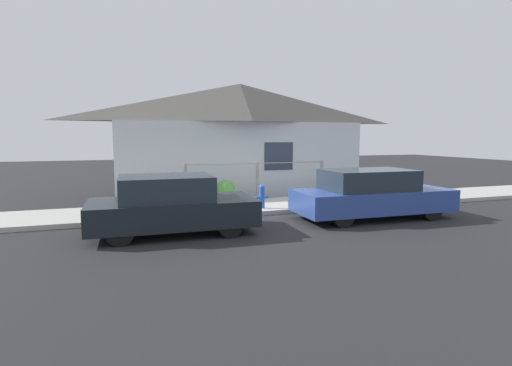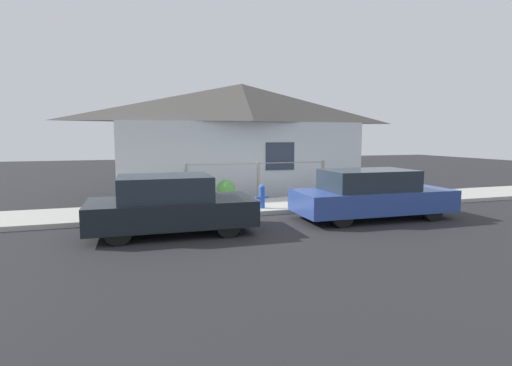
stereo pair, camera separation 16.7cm
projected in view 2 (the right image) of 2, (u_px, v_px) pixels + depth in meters
The scene contains 8 objects.
ground_plane at pixel (281, 214), 11.43m from camera, with size 60.00×60.00×0.00m, color #262628.
sidewalk at pixel (268, 206), 12.49m from camera, with size 24.00×2.26×0.13m.
house at pixel (242, 108), 14.87m from camera, with size 9.45×2.23×4.18m.
fence at pixel (258, 179), 13.33m from camera, with size 4.90×0.10×1.26m.
car_left at pixel (170, 205), 9.15m from camera, with size 3.75×1.81×1.34m.
car_right at pixel (371, 195), 10.79m from camera, with size 4.32×1.77×1.34m.
fire_hydrant at pixel (262, 196), 11.70m from camera, with size 0.39×0.18×0.70m.
potted_plant_near_hydrant at pixel (226, 189), 12.88m from camera, with size 0.59×0.59×0.71m.
Camera 2 is at (-4.13, -10.49, 2.23)m, focal length 28.00 mm.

